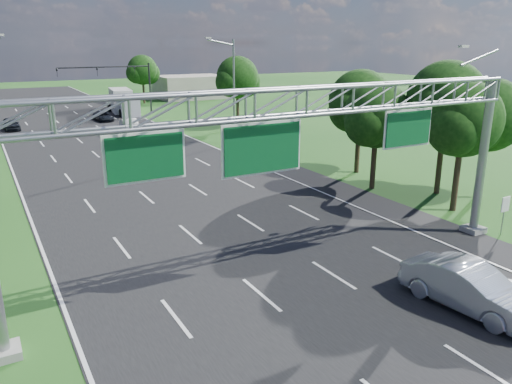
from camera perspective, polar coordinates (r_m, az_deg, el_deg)
ground at (r=36.92m, az=-11.37°, el=1.19°), size 220.00×220.00×0.00m
road at (r=36.92m, az=-11.37°, el=1.19°), size 18.00×180.00×0.02m
road_flare at (r=29.23m, az=18.89°, el=-3.55°), size 3.00×30.00×0.02m
sign_gantry at (r=19.63m, az=5.38°, el=8.52°), size 23.50×1.00×9.56m
regulatory_sign at (r=28.72m, az=26.57°, el=-1.61°), size 0.60×0.08×2.10m
traffic_signal at (r=71.49m, az=-14.85°, el=12.54°), size 12.21×0.24×7.00m
streetlight_r_mid at (r=49.36m, az=-2.75°, el=11.92°), size 2.97×0.22×10.16m
tree_cluster_right at (r=34.75m, az=18.53°, el=8.65°), size 9.91×14.60×8.68m
tree_verge_rd at (r=58.66m, az=-2.09°, el=12.74°), size 5.76×4.80×8.28m
tree_verge_re at (r=85.81m, az=-12.81°, el=13.30°), size 5.76×4.80×7.84m
building_right at (r=93.05m, az=-7.44°, el=11.82°), size 12.00×9.00×4.00m
silver_sedan at (r=20.63m, az=23.24°, el=-10.02°), size 2.42×5.39×1.72m
car_queue_b at (r=67.67m, az=-17.02°, el=8.22°), size 2.15×4.07×1.09m
car_queue_c at (r=64.41m, az=-26.22°, el=7.00°), size 1.85×4.23×1.42m
car_queue_d at (r=57.71m, az=-14.21°, el=7.31°), size 1.99×4.75×1.53m
box_truck at (r=73.96m, az=-14.99°, el=9.89°), size 3.43×9.25×3.40m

